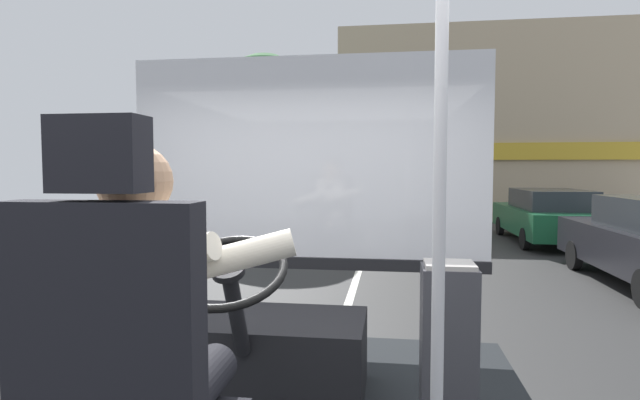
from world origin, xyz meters
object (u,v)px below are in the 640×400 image
handrail_pole (440,191)px  parked_car_green (548,215)px  steering_console (258,351)px  bus_driver (146,322)px  fare_box (448,349)px

handrail_pole → parked_car_green: handrail_pole is taller
handrail_pole → steering_console: bearing=138.5°
bus_driver → parked_car_green: bearing=69.1°
bus_driver → handrail_pole: size_ratio=0.37×
bus_driver → parked_car_green: (4.66, 12.19, -0.76)m
steering_console → handrail_pole: bearing=-41.5°
bus_driver → parked_car_green: size_ratio=0.18×
parked_car_green → steering_console: bearing=-113.0°
steering_console → fare_box: bearing=-15.4°
parked_car_green → bus_driver: bearing=-110.9°
bus_driver → fare_box: 1.36m
bus_driver → handrail_pole: handrail_pole is taller
handrail_pole → parked_car_green: 12.41m
handrail_pole → fare_box: size_ratio=2.87×
bus_driver → fare_box: bearing=44.8°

